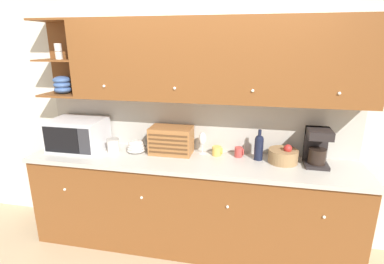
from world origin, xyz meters
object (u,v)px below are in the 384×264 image
(wine_bottle, at_px, (259,146))
(mug, at_px, (239,152))
(wine_glass, at_px, (202,139))
(mug_blue_second, at_px, (217,151))
(storage_canister, at_px, (113,145))
(bread_box, at_px, (171,140))
(microwave, at_px, (78,134))
(fruit_basket, at_px, (283,156))
(bowl_stack_on_counter, at_px, (136,147))
(coffee_maker, at_px, (317,147))

(wine_bottle, bearing_deg, mug, 168.96)
(wine_glass, distance_m, mug_blue_second, 0.19)
(storage_canister, bearing_deg, mug, 5.82)
(bread_box, height_order, mug_blue_second, bread_box)
(microwave, height_order, storage_canister, microwave)
(storage_canister, relative_size, bread_box, 0.34)
(microwave, height_order, fruit_basket, microwave)
(wine_glass, height_order, mug_blue_second, wine_glass)
(bowl_stack_on_counter, bearing_deg, microwave, -176.47)
(fruit_basket, bearing_deg, storage_canister, -177.66)
(wine_glass, bearing_deg, bowl_stack_on_counter, -172.05)
(bread_box, xyz_separation_m, wine_glass, (0.31, 0.05, 0.01))
(mug_blue_second, bearing_deg, bread_box, -176.30)
(bread_box, relative_size, fruit_basket, 1.54)
(mug, bearing_deg, mug_blue_second, -178.46)
(bread_box, height_order, fruit_basket, bread_box)
(storage_canister, bearing_deg, wine_glass, 9.07)
(mug_blue_second, xyz_separation_m, mug, (0.22, 0.01, 0.00))
(bowl_stack_on_counter, bearing_deg, wine_glass, 7.95)
(storage_canister, height_order, fruit_basket, fruit_basket)
(bowl_stack_on_counter, relative_size, wine_bottle, 0.63)
(bowl_stack_on_counter, height_order, mug_blue_second, bowl_stack_on_counter)
(bread_box, xyz_separation_m, mug, (0.68, 0.04, -0.09))
(wine_bottle, height_order, fruit_basket, wine_bottle)
(bread_box, xyz_separation_m, coffee_maker, (1.38, -0.02, 0.04))
(wine_glass, height_order, coffee_maker, coffee_maker)
(mug, bearing_deg, wine_glass, 177.77)
(microwave, xyz_separation_m, storage_canister, (0.39, -0.01, -0.09))
(bowl_stack_on_counter, bearing_deg, coffee_maker, 0.77)
(bread_box, relative_size, wine_glass, 1.88)
(mug, bearing_deg, bread_box, -176.99)
(wine_glass, bearing_deg, fruit_basket, -5.49)
(microwave, bearing_deg, bowl_stack_on_counter, 3.53)
(mug_blue_second, relative_size, coffee_maker, 0.31)
(storage_canister, bearing_deg, fruit_basket, 2.34)
(coffee_maker, bearing_deg, bread_box, 179.14)
(bread_box, distance_m, coffee_maker, 1.38)
(wine_glass, distance_m, mug, 0.38)
(mug, bearing_deg, fruit_basket, -8.38)
(wine_glass, distance_m, coffee_maker, 1.07)
(microwave, relative_size, wine_glass, 2.40)
(wine_glass, relative_size, fruit_basket, 0.82)
(wine_glass, relative_size, mug_blue_second, 2.11)
(storage_canister, distance_m, wine_glass, 0.91)
(storage_canister, xyz_separation_m, wine_bottle, (1.45, 0.09, 0.06))
(fruit_basket, relative_size, coffee_maker, 0.79)
(mug_blue_second, distance_m, wine_bottle, 0.41)
(coffee_maker, bearing_deg, wine_bottle, 177.78)
(mug_blue_second, bearing_deg, wine_glass, 172.48)
(bowl_stack_on_counter, height_order, wine_glass, wine_glass)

